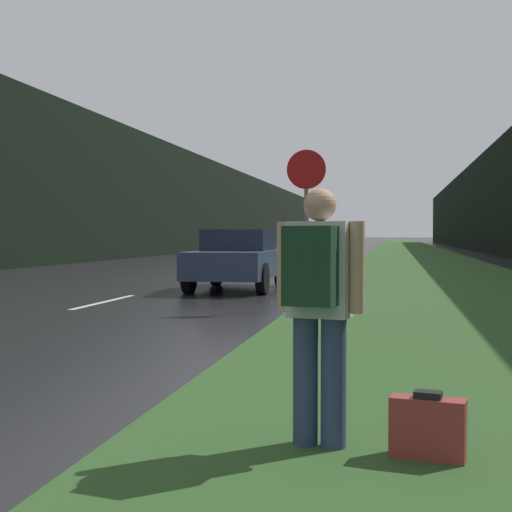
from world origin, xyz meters
name	(u,v)px	position (x,y,z in m)	size (l,w,h in m)	color
grass_verge	(416,258)	(6.79, 40.00, 0.01)	(6.00, 240.00, 0.02)	#2D5123
lane_stripe_c	(105,302)	(0.00, 12.14, 0.00)	(0.12, 3.00, 0.01)	silver
lane_stripe_d	(200,279)	(0.00, 19.14, 0.00)	(0.12, 3.00, 0.01)	silver
treeline_far_side	(184,203)	(-9.79, 50.00, 3.64)	(2.00, 140.00, 7.28)	black
treeline_near_side	(502,201)	(12.79, 50.00, 3.61)	(2.00, 140.00, 7.23)	black
stop_sign	(306,212)	(4.06, 11.39, 1.72)	(0.68, 0.07, 2.79)	slate
hitchhiker_with_backpack	(318,300)	(5.11, 3.38, 0.93)	(0.55, 0.45, 1.61)	navy
suitcase	(428,429)	(5.77, 3.28, 0.19)	(0.45, 0.23, 0.41)	#9E3333
car_passing_near	(238,259)	(1.90, 15.66, 0.73)	(1.87, 4.02, 1.44)	#2D3856
car_passing_far	(330,244)	(1.90, 40.19, 0.74)	(2.03, 4.70, 1.47)	#4C514C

